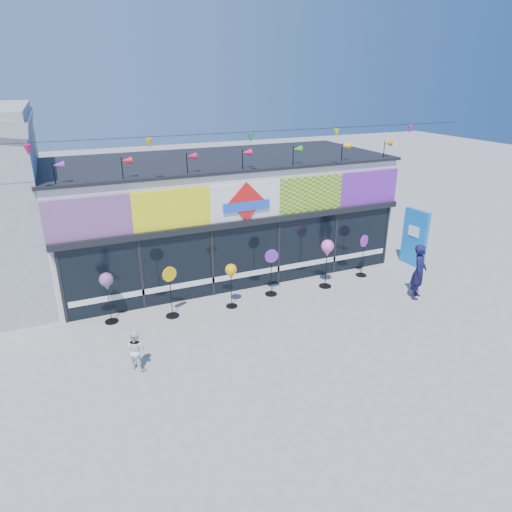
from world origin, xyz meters
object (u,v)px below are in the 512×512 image
spinner_4 (327,250)px  adult_man (419,272)px  child (136,350)px  blue_sign (415,238)px  spinner_0 (107,283)px  spinner_2 (231,273)px  spinner_1 (171,291)px  spinner_5 (363,254)px  spinner_3 (271,271)px

spinner_4 → adult_man: adult_man is taller
spinner_4 → child: size_ratio=1.62×
spinner_4 → adult_man: 3.04m
blue_sign → spinner_0: (-11.29, 0.04, 0.17)m
adult_man → spinner_2: bearing=123.6°
child → blue_sign: bearing=-112.8°
spinner_2 → adult_man: 6.11m
blue_sign → spinner_2: blue_sign is taller
spinner_1 → blue_sign: bearing=2.0°
spinner_2 → child: spinner_2 is taller
spinner_5 → child: (-8.56, -2.52, -0.30)m
spinner_2 → blue_sign: bearing=3.5°
spinner_0 → spinner_4: bearing=-3.4°
spinner_0 → spinner_3: spinner_3 is taller
blue_sign → spinner_3: 6.14m
spinner_0 → spinner_1: spinner_1 is taller
blue_sign → spinner_5: (-2.41, -0.09, -0.28)m
spinner_2 → child: bearing=-147.2°
blue_sign → spinner_5: bearing=176.7°
spinner_0 → spinner_2: size_ratio=1.09×
spinner_0 → spinner_3: (5.16, -0.23, -0.42)m
spinner_0 → adult_man: 9.75m
blue_sign → spinner_0: bearing=174.3°
spinner_1 → spinner_4: (5.40, -0.04, 0.52)m
spinner_1 → child: bearing=-122.3°
adult_man → child: adult_man is taller
spinner_3 → spinner_1: bearing=-177.4°
blue_sign → spinner_5: blue_sign is taller
blue_sign → spinner_1: bearing=176.6°
blue_sign → adult_man: size_ratio=1.19×
spinner_1 → child: spinner_1 is taller
adult_man → spinner_4: bearing=101.3°
spinner_0 → spinner_2: 3.68m
spinner_0 → spinner_4: size_ratio=0.92×
spinner_2 → adult_man: (5.82, -1.83, -0.24)m
spinner_3 → spinner_0: bearing=177.5°
spinner_0 → child: size_ratio=1.50×
blue_sign → adult_man: (-1.83, -2.30, -0.18)m
blue_sign → spinner_4: 4.16m
spinner_0 → spinner_1: (1.75, -0.38, -0.41)m
spinner_0 → spinner_3: size_ratio=0.99×
spinner_3 → spinner_5: spinner_3 is taller
spinner_4 → child: 7.25m
spinner_4 → spinner_5: (1.72, 0.29, -0.55)m
spinner_0 → child: (0.31, -2.66, -0.74)m
blue_sign → adult_man: 2.94m
child → spinner_0: bearing=-29.5°
blue_sign → spinner_5: size_ratio=1.40×
blue_sign → child: 11.30m
spinner_3 → child: 5.43m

